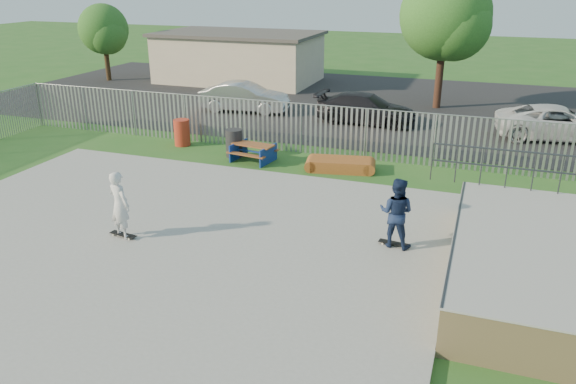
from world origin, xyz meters
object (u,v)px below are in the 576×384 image
(tree_left, at_px, (103,29))
(skater_white, at_px, (120,205))
(car_dark, at_px, (366,109))
(skater_navy, at_px, (396,213))
(funbox, at_px, (340,165))
(trash_bin_red, at_px, (182,133))
(car_white, at_px, (559,123))
(tree_mid, at_px, (445,15))
(trash_bin_grey, at_px, (234,143))
(car_silver, at_px, (245,97))
(picnic_table, at_px, (253,152))

(tree_left, xyz_separation_m, skater_white, (15.54, -20.56, -2.28))
(car_dark, distance_m, skater_navy, 13.41)
(funbox, xyz_separation_m, trash_bin_red, (-7.07, 0.91, 0.34))
(car_white, xyz_separation_m, tree_left, (-27.34, 5.66, 2.62))
(skater_white, bearing_deg, funbox, -99.22)
(car_white, xyz_separation_m, tree_mid, (-5.57, 4.57, 4.05))
(tree_left, height_order, tree_mid, tree_mid)
(tree_mid, bearing_deg, trash_bin_red, -130.67)
(tree_mid, bearing_deg, funbox, -100.84)
(trash_bin_grey, relative_size, tree_left, 0.22)
(car_dark, distance_m, skater_white, 15.24)
(car_silver, relative_size, skater_navy, 2.48)
(skater_navy, bearing_deg, picnic_table, -35.55)
(car_white, bearing_deg, skater_white, 133.40)
(car_dark, height_order, skater_white, skater_white)
(trash_bin_red, distance_m, tree_left, 17.48)
(trash_bin_red, bearing_deg, tree_left, 136.18)
(car_silver, relative_size, tree_left, 0.92)
(trash_bin_red, relative_size, car_silver, 0.24)
(picnic_table, bearing_deg, skater_white, -85.61)
(funbox, height_order, car_silver, car_silver)
(car_dark, relative_size, tree_left, 0.97)
(car_silver, bearing_deg, tree_left, 60.27)
(tree_left, xyz_separation_m, tree_mid, (21.78, -1.09, 1.44))
(trash_bin_grey, xyz_separation_m, car_silver, (-2.73, 7.22, 0.23))
(car_dark, xyz_separation_m, car_white, (8.43, 0.05, 0.01))
(car_silver, height_order, tree_left, tree_left)
(funbox, distance_m, trash_bin_red, 7.14)
(funbox, bearing_deg, car_white, 32.16)
(picnic_table, height_order, car_silver, car_silver)
(trash_bin_red, height_order, tree_mid, tree_mid)
(funbox, xyz_separation_m, skater_navy, (2.95, -5.77, 0.86))
(car_white, bearing_deg, tree_left, 70.08)
(car_white, relative_size, skater_navy, 2.81)
(picnic_table, distance_m, skater_white, 7.70)
(car_dark, bearing_deg, skater_white, 169.37)
(tree_mid, bearing_deg, skater_navy, -87.72)
(picnic_table, distance_m, car_white, 13.40)
(car_dark, relative_size, skater_navy, 2.64)
(funbox, relative_size, trash_bin_grey, 2.08)
(trash_bin_red, relative_size, tree_mid, 0.15)
(picnic_table, distance_m, car_silver, 8.34)
(funbox, relative_size, skater_white, 1.24)
(car_white, height_order, tree_mid, tree_mid)
(car_silver, bearing_deg, trash_bin_red, 173.96)
(skater_navy, bearing_deg, car_dark, -68.32)
(funbox, distance_m, tree_left, 23.59)
(tree_left, bearing_deg, skater_navy, -39.65)
(funbox, height_order, skater_white, skater_white)
(trash_bin_red, xyz_separation_m, car_dark, (6.46, 6.24, 0.18))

